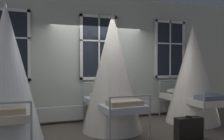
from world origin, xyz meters
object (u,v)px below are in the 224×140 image
(cot_first, at_px, (6,74))
(cot_second, at_px, (112,73))
(cot_third, at_px, (193,75))
(suitcase_dark, at_px, (189,128))

(cot_first, relative_size, cot_second, 1.01)
(cot_third, bearing_deg, cot_first, 90.22)
(cot_third, relative_size, suitcase_dark, 4.41)
(cot_first, bearing_deg, cot_second, -89.68)
(cot_second, distance_m, suitcase_dark, 1.97)
(cot_third, bearing_deg, suitcase_dark, 138.08)
(cot_third, distance_m, suitcase_dark, 1.82)
(cot_first, xyz_separation_m, cot_second, (2.20, 0.01, -0.01))
(cot_second, relative_size, suitcase_dark, 4.67)
(cot_second, xyz_separation_m, suitcase_dark, (1.18, -1.16, -1.07))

